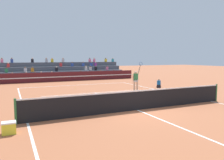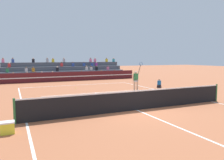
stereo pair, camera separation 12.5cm
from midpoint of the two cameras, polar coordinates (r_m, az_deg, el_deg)
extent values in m
plane|color=#AD603D|center=(11.83, 6.79, -7.82)|extent=(120.00, 120.00, 0.00)
cube|color=white|center=(22.69, -9.06, -1.31)|extent=(11.00, 0.10, 0.01)
cube|color=white|center=(10.20, -21.12, -10.37)|extent=(0.10, 23.80, 0.01)
cube|color=white|center=(15.38, 24.64, -5.13)|extent=(0.10, 23.80, 0.01)
cube|color=white|center=(17.53, -4.24, -3.33)|extent=(8.25, 0.10, 0.01)
cube|color=white|center=(11.83, 6.79, -7.80)|extent=(0.10, 12.85, 0.01)
cylinder|color=#2D6B38|center=(10.05, -23.81, -7.49)|extent=(0.10, 0.10, 1.10)
cylinder|color=#2D6B38|center=(15.63, 25.80, -2.98)|extent=(0.10, 0.10, 1.10)
cube|color=black|center=(11.72, 6.81, -5.44)|extent=(11.90, 0.02, 1.00)
cube|color=white|center=(11.63, 6.85, -2.88)|extent=(11.90, 0.04, 0.06)
cube|color=#51191E|center=(26.85, -11.59, 0.90)|extent=(18.00, 0.24, 1.10)
cube|color=white|center=(26.73, -11.53, 0.88)|extent=(18.00, 0.02, 0.10)
cube|color=#4C515B|center=(28.11, -12.17, 0.54)|extent=(17.07, 0.95, 0.55)
cube|color=#B2B2B7|center=(27.63, -15.14, 1.41)|extent=(0.32, 0.22, 0.44)
sphere|color=tan|center=(27.60, -15.16, 2.07)|extent=(0.18, 0.18, 0.18)
cube|color=#2D4CA5|center=(30.14, 0.72, 1.96)|extent=(0.32, 0.22, 0.44)
sphere|color=brown|center=(30.12, 0.72, 2.56)|extent=(0.18, 0.18, 0.18)
cube|color=red|center=(27.30, -21.19, 1.17)|extent=(0.32, 0.22, 0.44)
sphere|color=tan|center=(27.28, -21.22, 1.84)|extent=(0.18, 0.18, 0.18)
cube|color=#B2B2B7|center=(28.46, -7.82, 1.68)|extent=(0.32, 0.22, 0.44)
sphere|color=brown|center=(28.44, -7.83, 2.32)|extent=(0.18, 0.18, 0.18)
cube|color=#2D4CA5|center=(27.37, -19.16, 1.25)|extent=(0.32, 0.22, 0.44)
sphere|color=brown|center=(27.35, -19.18, 1.92)|extent=(0.18, 0.18, 0.18)
cube|color=#B2B2B7|center=(27.25, -24.26, 1.04)|extent=(0.32, 0.22, 0.44)
sphere|color=#9E7051|center=(27.23, -24.29, 1.71)|extent=(0.18, 0.18, 0.18)
cube|color=orange|center=(29.37, -2.67, 1.85)|extent=(0.32, 0.22, 0.44)
sphere|color=brown|center=(29.35, -2.68, 2.47)|extent=(0.18, 0.18, 0.18)
cube|color=#2D4CA5|center=(27.45, -17.69, 1.31)|extent=(0.32, 0.22, 0.44)
sphere|color=tan|center=(27.43, -17.71, 1.98)|extent=(0.18, 0.18, 0.18)
cube|color=#4C515B|center=(29.02, -12.59, 1.24)|extent=(17.07, 0.95, 1.10)
cube|color=black|center=(28.66, -13.98, 2.69)|extent=(0.32, 0.22, 0.44)
sphere|color=beige|center=(28.64, -14.00, 3.33)|extent=(0.18, 0.18, 0.18)
cube|color=pink|center=(30.75, -0.96, 3.06)|extent=(0.32, 0.22, 0.44)
sphere|color=brown|center=(30.73, -0.96, 3.65)|extent=(0.18, 0.18, 0.18)
cube|color=silver|center=(29.84, -5.34, 2.95)|extent=(0.32, 0.22, 0.44)
sphere|color=brown|center=(29.82, -5.35, 3.57)|extent=(0.18, 0.18, 0.18)
cube|color=#338C4C|center=(28.17, -25.54, 2.25)|extent=(0.32, 0.22, 0.44)
sphere|color=brown|center=(28.16, -25.57, 2.90)|extent=(0.18, 0.18, 0.18)
cube|color=orange|center=(28.27, -19.75, 2.48)|extent=(0.32, 0.22, 0.44)
sphere|color=brown|center=(28.25, -19.77, 3.13)|extent=(0.18, 0.18, 0.18)
cube|color=silver|center=(28.21, -21.37, 2.42)|extent=(0.32, 0.22, 0.44)
sphere|color=brown|center=(28.20, -21.40, 3.07)|extent=(0.18, 0.18, 0.18)
cube|color=silver|center=(29.63, -6.50, 2.92)|extent=(0.32, 0.22, 0.44)
sphere|color=beige|center=(29.62, -6.51, 3.54)|extent=(0.18, 0.18, 0.18)
cube|color=black|center=(30.11, -3.92, 2.99)|extent=(0.32, 0.22, 0.44)
sphere|color=brown|center=(30.09, -3.92, 3.60)|extent=(0.18, 0.18, 0.18)
cube|color=#4C515B|center=(29.93, -12.98, 1.89)|extent=(17.07, 0.95, 1.65)
cube|color=red|center=(29.71, -12.91, 3.88)|extent=(0.32, 0.22, 0.44)
sphere|color=brown|center=(29.71, -12.92, 4.50)|extent=(0.18, 0.18, 0.18)
cube|color=purple|center=(31.08, -4.02, 4.09)|extent=(0.32, 0.22, 0.44)
sphere|color=beige|center=(31.07, -4.02, 4.68)|extent=(0.18, 0.18, 0.18)
cube|color=#2D4CA5|center=(30.49, -7.23, 4.02)|extent=(0.32, 0.22, 0.44)
sphere|color=brown|center=(30.48, -7.23, 4.63)|extent=(0.18, 0.18, 0.18)
cube|color=#2D4CA5|center=(30.87, -5.11, 4.07)|extent=(0.32, 0.22, 0.44)
sphere|color=#9E7051|center=(30.86, -5.11, 4.66)|extent=(0.18, 0.18, 0.18)
cube|color=#2D4CA5|center=(30.07, -10.03, 3.96)|extent=(0.32, 0.22, 0.44)
sphere|color=brown|center=(30.06, -10.04, 4.57)|extent=(0.18, 0.18, 0.18)
cube|color=red|center=(29.09, -25.15, 3.44)|extent=(0.32, 0.22, 0.44)
sphere|color=beige|center=(29.09, -25.18, 4.07)|extent=(0.18, 0.18, 0.18)
cube|color=#4C515B|center=(30.84, -13.35, 2.50)|extent=(17.07, 0.95, 2.20)
cube|color=#B2B2B7|center=(30.74, -12.35, 4.98)|extent=(0.32, 0.22, 0.44)
sphere|color=tan|center=(30.74, -12.36, 5.57)|extent=(0.18, 0.18, 0.18)
cube|color=yellow|center=(32.70, -1.31, 5.15)|extent=(0.32, 0.22, 0.44)
sphere|color=brown|center=(32.70, -1.31, 5.71)|extent=(0.18, 0.18, 0.18)
cube|color=pink|center=(30.05, -26.48, 4.49)|extent=(0.32, 0.22, 0.44)
sphere|color=#9E7051|center=(30.04, -26.51, 5.10)|extent=(0.18, 0.18, 0.18)
cube|color=#2D4CA5|center=(30.03, -24.37, 4.58)|extent=(0.32, 0.22, 0.44)
sphere|color=brown|center=(30.03, -24.40, 5.19)|extent=(0.18, 0.18, 0.18)
cube|color=black|center=(30.14, -19.77, 4.76)|extent=(0.32, 0.22, 0.44)
sphere|color=beige|center=(30.14, -19.79, 5.37)|extent=(0.18, 0.18, 0.18)
cube|color=pink|center=(31.79, -5.50, 5.10)|extent=(0.32, 0.22, 0.44)
sphere|color=brown|center=(31.79, -5.51, 5.68)|extent=(0.18, 0.18, 0.18)
cube|color=teal|center=(33.18, 0.53, 5.16)|extent=(0.32, 0.22, 0.44)
sphere|color=beige|center=(33.17, 0.53, 5.71)|extent=(0.18, 0.18, 0.18)
cube|color=#B2B2B7|center=(30.34, -16.45, 4.87)|extent=(0.32, 0.22, 0.44)
sphere|color=#9E7051|center=(30.34, -16.47, 5.47)|extent=(0.18, 0.18, 0.18)
cube|color=pink|center=(32.02, -4.35, 5.12)|extent=(0.32, 0.22, 0.44)
sphere|color=tan|center=(32.02, -4.35, 5.69)|extent=(0.18, 0.18, 0.18)
cube|color=yellow|center=(30.46, -15.04, 4.91)|extent=(0.32, 0.22, 0.44)
sphere|color=tan|center=(30.46, -15.06, 5.51)|extent=(0.18, 0.18, 0.18)
cube|color=black|center=(21.01, 12.37, -1.78)|extent=(0.28, 0.36, 0.12)
cube|color=black|center=(20.99, 12.38, -1.46)|extent=(0.28, 0.24, 0.18)
cube|color=#1966B2|center=(20.96, 12.39, -0.67)|extent=(0.30, 0.18, 0.40)
sphere|color=tan|center=(20.93, 12.41, 0.12)|extent=(0.17, 0.17, 0.17)
cylinder|color=beige|center=(17.81, 6.09, -1.75)|extent=(0.14, 0.14, 0.90)
cylinder|color=beige|center=(17.86, 6.82, -1.74)|extent=(0.14, 0.14, 0.90)
cube|color=white|center=(17.79, 6.41, -0.18)|extent=(0.32, 0.21, 0.20)
cube|color=#338C4C|center=(17.76, 6.42, 0.79)|extent=(0.36, 0.21, 0.56)
sphere|color=beige|center=(17.74, 6.43, 1.94)|extent=(0.22, 0.22, 0.22)
cube|color=white|center=(17.90, 6.01, -3.02)|extent=(0.12, 0.26, 0.09)
cube|color=white|center=(17.95, 6.74, -3.01)|extent=(0.12, 0.26, 0.09)
cylinder|color=beige|center=(17.64, 5.76, 0.56)|extent=(0.09, 0.09, 0.56)
cylinder|color=beige|center=(17.89, 7.28, 2.44)|extent=(0.27, 0.09, 0.60)
cylinder|color=black|center=(17.94, 7.62, 3.66)|extent=(0.10, 0.03, 0.22)
torus|color=#1E4C99|center=(17.96, 7.77, 4.21)|extent=(0.39, 0.03, 0.39)
sphere|color=#C6DB33|center=(20.29, -9.25, -2.06)|extent=(0.07, 0.07, 0.07)
cube|color=yellow|center=(9.03, -25.27, -11.34)|extent=(0.48, 0.36, 0.40)
cube|color=white|center=(8.97, -25.34, -9.96)|extent=(0.50, 0.38, 0.05)
camera|label=1|loc=(0.06, -89.78, 0.02)|focal=35.00mm
camera|label=2|loc=(0.06, 90.22, -0.02)|focal=35.00mm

